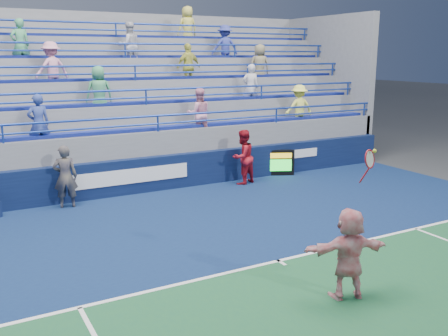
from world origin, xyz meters
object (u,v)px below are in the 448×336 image
ball_girl (243,157)px  line_judge (65,177)px  serve_speed_board (275,163)px  tennis_player (349,253)px

ball_girl → line_judge: bearing=-19.6°
serve_speed_board → tennis_player: tennis_player is taller
line_judge → ball_girl: (5.71, -0.09, 0.02)m
line_judge → ball_girl: bearing=-167.9°
serve_speed_board → line_judge: bearing=-177.3°
serve_speed_board → ball_girl: (-1.61, -0.43, 0.44)m
tennis_player → line_judge: 8.50m
tennis_player → line_judge: tennis_player is taller
serve_speed_board → ball_girl: ball_girl is taller
tennis_player → ball_girl: bearing=72.3°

